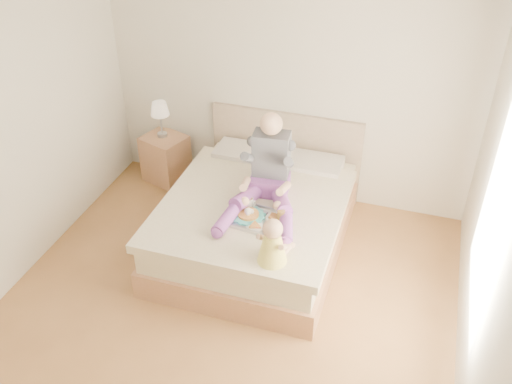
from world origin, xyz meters
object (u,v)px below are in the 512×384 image
(bed, at_px, (259,216))
(tray, at_px, (259,217))
(adult, at_px, (267,177))
(baby, at_px, (273,244))
(nightstand, at_px, (166,158))

(bed, bearing_deg, tray, -72.53)
(adult, height_order, baby, adult)
(bed, relative_size, baby, 5.21)
(adult, relative_size, baby, 2.53)
(bed, distance_m, baby, 1.10)
(adult, distance_m, baby, 0.89)
(bed, bearing_deg, nightstand, 150.54)
(tray, bearing_deg, baby, -53.03)
(baby, bearing_deg, adult, 129.47)
(bed, height_order, adult, adult)
(adult, xyz_separation_m, baby, (0.31, -0.84, -0.08))
(adult, xyz_separation_m, tray, (0.03, -0.36, -0.22))
(adult, bearing_deg, baby, -75.19)
(nightstand, relative_size, tray, 1.05)
(nightstand, xyz_separation_m, baby, (1.82, -1.70, 0.50))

